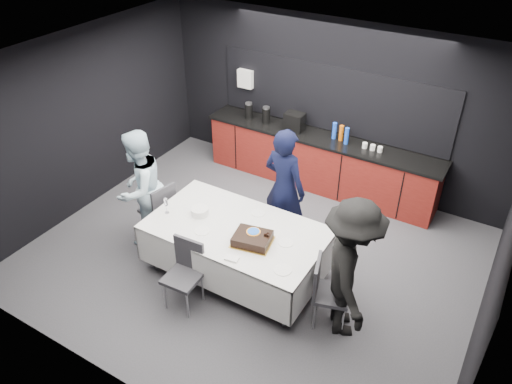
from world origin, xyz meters
TOP-DOWN VIEW (x-y plane):
  - ground at (0.00, 0.00)m, footprint 6.00×6.00m
  - room_shell at (0.00, 0.00)m, footprint 6.04×5.04m
  - kitchenette at (-0.02, 2.22)m, footprint 4.10×0.64m
  - party_table at (0.00, -0.40)m, footprint 2.32×1.32m
  - cake_assembly at (0.33, -0.55)m, footprint 0.55×0.48m
  - plate_stack at (-0.58, -0.40)m, footprint 0.23×0.23m
  - loose_plate_near at (-0.34, -0.68)m, footprint 0.20×0.20m
  - loose_plate_right_a at (0.70, -0.34)m, footprint 0.19×0.19m
  - loose_plate_right_b at (0.89, -0.79)m, footprint 0.21×0.21m
  - loose_plate_far at (0.08, 0.02)m, footprint 0.19×0.19m
  - fork_pile at (0.29, -0.94)m, footprint 0.17×0.12m
  - champagne_flute at (-0.98, -0.60)m, footprint 0.06×0.06m
  - chair_left at (-1.38, -0.30)m, footprint 0.49×0.49m
  - chair_right at (1.35, -0.57)m, footprint 0.52×0.52m
  - chair_near at (-0.27, -1.15)m, footprint 0.44×0.44m
  - person_center at (0.19, 0.56)m, footprint 0.73×0.54m
  - person_left at (-1.60, -0.44)m, footprint 0.73×0.90m
  - person_right at (1.61, -0.53)m, footprint 1.17×1.36m

SIDE VIEW (x-z plane):
  - ground at x=0.00m, z-range 0.00..0.00m
  - chair_left at x=-1.38m, z-range 0.07..1.00m
  - chair_right at x=1.35m, z-range 0.07..1.00m
  - chair_near at x=-0.27m, z-range 0.07..1.00m
  - kitchenette at x=-0.02m, z-range -0.48..1.57m
  - party_table at x=0.00m, z-range 0.25..1.03m
  - loose_plate_near at x=-0.34m, z-range 0.78..0.79m
  - loose_plate_right_a at x=0.70m, z-range 0.78..0.79m
  - loose_plate_right_b at x=0.89m, z-range 0.78..0.79m
  - loose_plate_far at x=0.08m, z-range 0.78..0.79m
  - fork_pile at x=0.29m, z-range 0.78..0.81m
  - plate_stack at x=-0.58m, z-range 0.78..0.88m
  - cake_assembly at x=0.33m, z-range 0.76..0.92m
  - person_left at x=-1.60m, z-range 0.00..1.75m
  - person_right at x=1.61m, z-range 0.00..1.83m
  - person_center at x=0.19m, z-range 0.00..1.83m
  - champagne_flute at x=-0.98m, z-range 0.83..1.05m
  - room_shell at x=0.00m, z-range 0.45..3.27m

